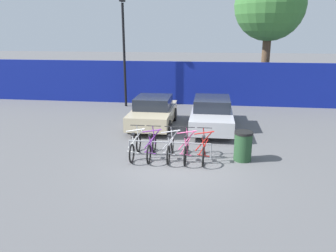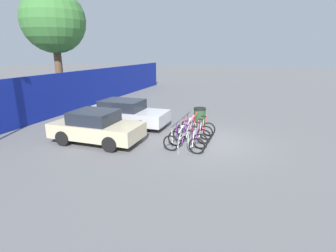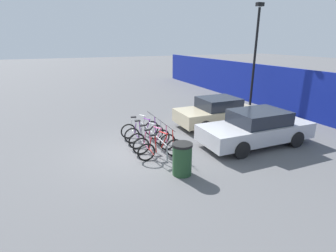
% 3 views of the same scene
% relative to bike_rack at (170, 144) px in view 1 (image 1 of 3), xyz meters
% --- Properties ---
extents(ground_plane, '(120.00, 120.00, 0.00)m').
position_rel_bike_rack_xyz_m(ground_plane, '(0.37, -0.68, -0.47)').
color(ground_plane, '#59595B').
extents(hoarding_wall, '(36.00, 0.16, 2.57)m').
position_rel_bike_rack_xyz_m(hoarding_wall, '(0.37, 8.82, 0.81)').
color(hoarding_wall, navy).
rests_on(hoarding_wall, ground).
extents(bike_rack, '(2.94, 0.04, 0.57)m').
position_rel_bike_rack_xyz_m(bike_rack, '(0.00, 0.00, 0.00)').
color(bike_rack, gray).
rests_on(bike_rack, ground).
extents(bicycle_white, '(0.68, 1.71, 1.05)m').
position_rel_bike_rack_xyz_m(bicycle_white, '(-1.20, -0.15, -0.10)').
color(bicycle_white, black).
rests_on(bicycle_white, ground).
extents(bicycle_purple, '(0.68, 1.71, 1.05)m').
position_rel_bike_rack_xyz_m(bicycle_purple, '(-0.61, -0.15, -0.10)').
color(bicycle_purple, black).
rests_on(bicycle_purple, ground).
extents(bicycle_silver, '(0.68, 1.71, 1.05)m').
position_rel_bike_rack_xyz_m(bicycle_silver, '(0.05, -0.15, -0.10)').
color(bicycle_silver, black).
rests_on(bicycle_silver, ground).
extents(bicycle_pink, '(0.68, 1.71, 1.05)m').
position_rel_bike_rack_xyz_m(bicycle_pink, '(0.60, -0.15, -0.10)').
color(bicycle_pink, black).
rests_on(bicycle_pink, ground).
extents(bicycle_red, '(0.68, 1.71, 1.05)m').
position_rel_bike_rack_xyz_m(bicycle_red, '(1.20, -0.15, -0.10)').
color(bicycle_red, black).
rests_on(bicycle_red, ground).
extents(car_beige, '(1.91, 3.90, 1.40)m').
position_rel_bike_rack_xyz_m(car_beige, '(-1.25, 3.76, 0.22)').
color(car_beige, '#C1B28E').
rests_on(car_beige, ground).
extents(car_silver, '(1.91, 4.55, 1.40)m').
position_rel_bike_rack_xyz_m(car_silver, '(1.44, 3.86, 0.22)').
color(car_silver, '#B7B7BC').
rests_on(car_silver, ground).
extents(lamp_post, '(0.24, 0.44, 6.04)m').
position_rel_bike_rack_xyz_m(lamp_post, '(-3.62, 7.83, 2.90)').
color(lamp_post, black).
rests_on(lamp_post, ground).
extents(trash_bin, '(0.63, 0.63, 1.03)m').
position_rel_bike_rack_xyz_m(trash_bin, '(2.53, 0.05, 0.04)').
color(trash_bin, '#234728').
rests_on(trash_bin, ground).
extents(tree_behind_hoarding, '(4.20, 4.20, 7.89)m').
position_rel_bike_rack_xyz_m(tree_behind_hoarding, '(4.67, 10.62, 5.26)').
color(tree_behind_hoarding, brown).
rests_on(tree_behind_hoarding, ground).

